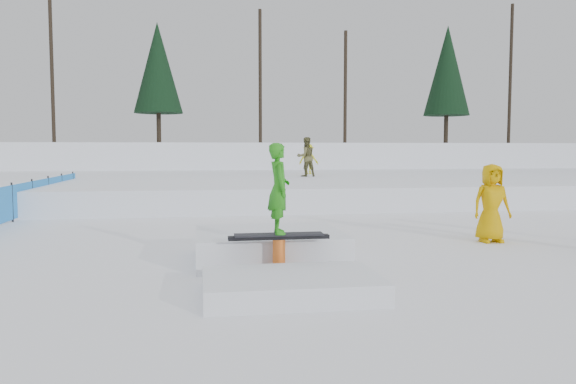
{
  "coord_description": "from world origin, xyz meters",
  "views": [
    {
      "loc": [
        -1.37,
        -9.83,
        2.02
      ],
      "look_at": [
        0.5,
        2.0,
        1.1
      ],
      "focal_mm": 35.0,
      "sensor_mm": 36.0,
      "label": 1
    }
  ],
  "objects": [
    {
      "name": "snow_berm",
      "position": [
        0.0,
        30.0,
        1.2
      ],
      "size": [
        60.0,
        14.0,
        2.4
      ],
      "primitive_type": "cube",
      "color": "white",
      "rests_on": "ground"
    },
    {
      "name": "walker_ygreen",
      "position": [
        3.91,
        17.07,
        1.53
      ],
      "size": [
        1.08,
        0.87,
        1.46
      ],
      "primitive_type": "imported",
      "rotation": [
        0.0,
        0.0,
        2.74
      ],
      "color": "#CFD317",
      "rests_on": "snow_midrise"
    },
    {
      "name": "snow_midrise",
      "position": [
        0.0,
        16.0,
        0.4
      ],
      "size": [
        50.0,
        18.0,
        0.8
      ],
      "primitive_type": "cube",
      "color": "white",
      "rests_on": "ground"
    },
    {
      "name": "spectator_yellow",
      "position": [
        4.88,
        1.42,
        0.85
      ],
      "size": [
        0.84,
        0.56,
        1.7
      ],
      "primitive_type": "imported",
      "rotation": [
        0.0,
        0.0,
        -0.02
      ],
      "color": "#D39B00",
      "rests_on": "ground"
    },
    {
      "name": "walker_olive",
      "position": [
        3.31,
        14.64,
        1.67
      ],
      "size": [
        0.97,
        0.83,
        1.75
      ],
      "primitive_type": "imported",
      "rotation": [
        0.0,
        0.0,
        3.37
      ],
      "color": "brown",
      "rests_on": "snow_midrise"
    },
    {
      "name": "ground",
      "position": [
        0.0,
        0.0,
        0.0
      ],
      "size": [
        120.0,
        120.0,
        0.0
      ],
      "primitive_type": "plane",
      "color": "white"
    },
    {
      "name": "safety_fence",
      "position": [
        -6.5,
        6.6,
        0.55
      ],
      "size": [
        0.05,
        16.0,
        1.1
      ],
      "color": "#2582D9",
      "rests_on": "ground"
    },
    {
      "name": "jib_rail_feature",
      "position": [
        -0.15,
        -0.59,
        0.3
      ],
      "size": [
        2.6,
        4.4,
        2.11
      ],
      "color": "white",
      "rests_on": "ground"
    },
    {
      "name": "treeline",
      "position": [
        6.18,
        28.28,
        7.45
      ],
      "size": [
        40.24,
        4.22,
        10.5
      ],
      "color": "black",
      "rests_on": "snow_berm"
    }
  ]
}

